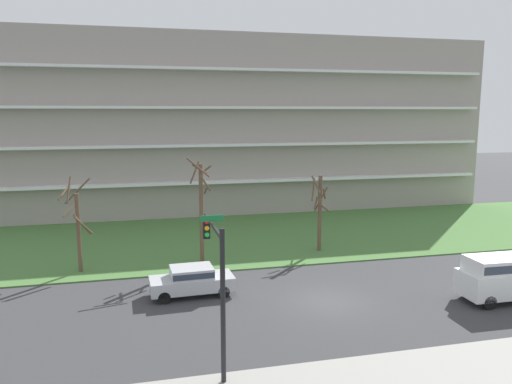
% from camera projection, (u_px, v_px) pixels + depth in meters
% --- Properties ---
extents(ground, '(160.00, 160.00, 0.00)m').
position_uv_depth(ground, '(328.00, 301.00, 25.57)').
color(ground, '#38383A').
extents(sidewalk_curb_near, '(80.00, 4.00, 0.15)m').
position_uv_depth(sidewalk_curb_near, '(411.00, 381.00, 17.88)').
color(sidewalk_curb_near, '#99968E').
rests_on(sidewalk_curb_near, ground).
extents(grass_lawn_strip, '(80.00, 16.00, 0.08)m').
position_uv_depth(grass_lawn_strip, '(262.00, 236.00, 39.00)').
color(grass_lawn_strip, '#477238').
rests_on(grass_lawn_strip, ground).
extents(apartment_building, '(50.21, 12.51, 16.78)m').
position_uv_depth(apartment_building, '(229.00, 125.00, 50.90)').
color(apartment_building, '#9E938C').
rests_on(apartment_building, ground).
extents(tree_far_left, '(1.86, 1.85, 5.87)m').
position_uv_depth(tree_far_left, '(77.00, 225.00, 29.70)').
color(tree_far_left, brown).
rests_on(tree_far_left, ground).
extents(tree_left, '(1.67, 1.70, 6.91)m').
position_uv_depth(tree_left, '(201.00, 206.00, 31.51)').
color(tree_left, brown).
rests_on(tree_left, ground).
extents(tree_center, '(1.39, 1.35, 5.39)m').
position_uv_depth(tree_center, '(320.00, 210.00, 34.29)').
color(tree_center, brown).
rests_on(tree_center, ground).
extents(van_white_near_left, '(5.24, 2.10, 2.36)m').
position_uv_depth(van_white_near_left, '(510.00, 274.00, 25.54)').
color(van_white_near_left, white).
rests_on(van_white_near_left, ground).
extents(sedan_silver_center_left, '(4.47, 1.98, 1.57)m').
position_uv_depth(sedan_silver_center_left, '(192.00, 280.00, 26.28)').
color(sedan_silver_center_left, '#B7BABF').
rests_on(sedan_silver_center_left, ground).
extents(traffic_signal_mast, '(0.90, 4.38, 5.76)m').
position_uv_depth(traffic_signal_mast, '(216.00, 267.00, 18.52)').
color(traffic_signal_mast, black).
rests_on(traffic_signal_mast, ground).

